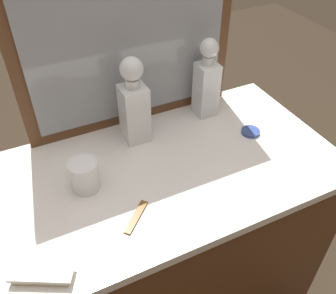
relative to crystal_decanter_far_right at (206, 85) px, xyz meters
name	(u,v)px	position (x,y,z in m)	size (l,w,h in m)	color
dresser	(168,246)	(-0.25, -0.21, -0.55)	(1.09, 0.61, 0.86)	brown
dresser_mirror	(128,28)	(-0.25, 0.08, 0.23)	(0.75, 0.03, 0.69)	brown
crystal_decanter_far_right	(206,85)	(0.00, 0.00, 0.00)	(0.07, 0.07, 0.29)	white
crystal_decanter_front	(134,108)	(-0.29, -0.03, 0.00)	(0.08, 0.08, 0.30)	white
crystal_tumbler_rear	(85,176)	(-0.51, -0.18, -0.07)	(0.08, 0.08, 0.10)	white
silver_brush_far_right	(42,274)	(-0.69, -0.42, -0.11)	(0.16, 0.11, 0.02)	#B7A88C
porcelain_dish	(251,132)	(0.08, -0.18, -0.11)	(0.06, 0.06, 0.01)	#33478C
tortoiseshell_comb	(136,217)	(-0.42, -0.35, -0.11)	(0.10, 0.10, 0.01)	brown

